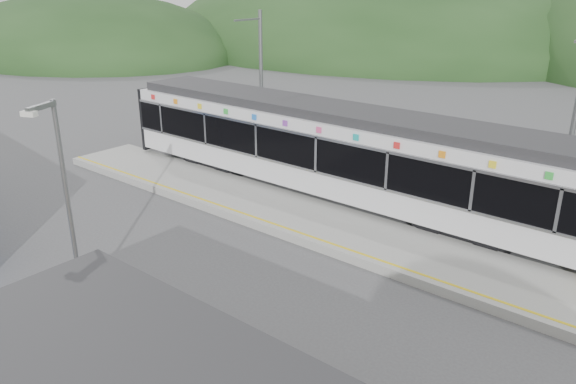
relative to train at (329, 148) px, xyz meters
The scene contains 8 objects.
ground 6.44m from the train, 79.62° to the right, with size 120.00×120.00×0.00m, color #4C4C4F.
hills 7.61m from the train, ahead, with size 146.00×149.00×26.00m.
platform 3.49m from the train, 67.85° to the right, with size 26.00×3.20×0.30m, color #9E9E99.
yellow_line 4.50m from the train, 74.64° to the right, with size 26.00×0.10×0.01m, color yellow.
train is the anchor object (origin of this frame).
catenary_mast_west 6.63m from the train, 156.52° to the left, with size 0.18×1.80×7.00m.
catenary_mast_east 8.64m from the train, 17.56° to the left, with size 0.18×1.80×7.00m.
lamp_post 11.06m from the train, 92.35° to the right, with size 0.48×1.06×5.64m.
Camera 1 is at (11.24, -11.55, 8.33)m, focal length 35.00 mm.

